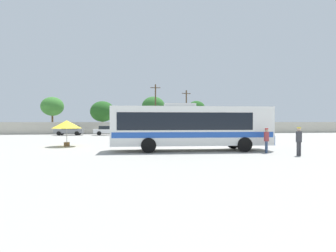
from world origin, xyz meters
The scene contains 15 objects.
ground_plane centered at (0.00, 10.00, 0.00)m, with size 300.00×300.00×0.00m, color #A3A099.
perimeter_wall centered at (0.00, 27.74, 1.01)m, with size 80.00×0.30×2.02m, color #B2AD9E.
coach_bus_white_blue centered at (-1.30, -0.83, 1.85)m, with size 11.75×3.08×3.47m.
attendant_by_bus_door centered at (3.58, -3.05, 0.96)m, with size 0.42×0.42×1.69m.
passenger_waiting_on_apron centered at (4.83, -4.83, 1.02)m, with size 0.45×0.45×1.79m.
vendor_umbrella_near_gate_yellow centered at (-11.03, 4.08, 1.87)m, with size 2.49×2.49×2.25m.
parked_car_leftmost_grey centered at (-14.76, 24.12, 0.78)m, with size 4.32×2.09×1.48m.
parked_car_second_white centered at (-8.87, 23.61, 0.77)m, with size 4.72×2.26×1.44m.
parked_car_third_dark_blue centered at (-2.48, 23.96, 0.77)m, with size 4.59×2.19×1.45m.
utility_pole_near centered at (5.06, 30.70, 4.17)m, with size 1.76×0.61×7.98m.
utility_pole_far centered at (-0.90, 29.28, 4.58)m, with size 1.80×0.24×8.79m.
roadside_tree_left centered at (-19.47, 32.71, 4.86)m, with size 4.04×4.04×6.60m.
roadside_tree_midleft centered at (-10.51, 32.60, 3.98)m, with size 4.52×4.52×5.91m.
roadside_tree_midright centered at (-0.88, 33.67, 5.05)m, with size 4.50×4.50×6.98m.
roadside_tree_right centered at (7.10, 31.10, 4.61)m, with size 3.30×3.30×6.04m.
Camera 1 is at (-5.80, -21.12, 2.17)m, focal length 30.11 mm.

